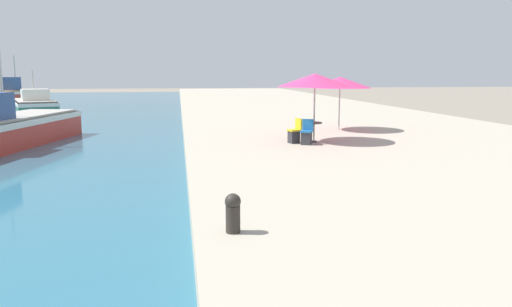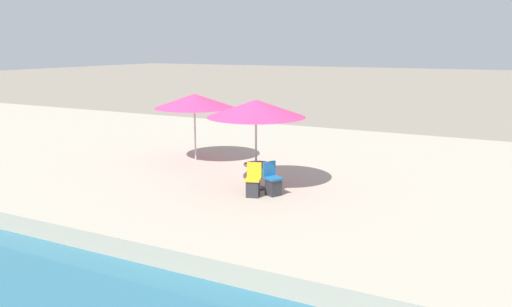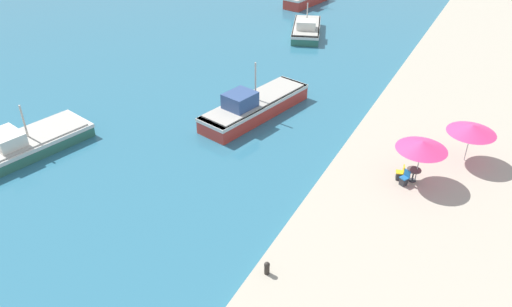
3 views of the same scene
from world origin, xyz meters
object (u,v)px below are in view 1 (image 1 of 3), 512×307
fishing_boat_far (34,105)px  cafe_table (311,128)px  cafe_umbrella_white (340,82)px  cafe_chair_right (294,134)px  cafe_umbrella_pink (315,80)px  fishing_boat_distant (16,95)px  fishing_boat_mid (3,128)px  cafe_chair_left (307,136)px  mooring_bollard (233,212)px

fishing_boat_far → cafe_table: fishing_boat_far is taller
fishing_boat_far → cafe_umbrella_white: 25.30m
cafe_table → cafe_chair_right: bearing=-163.1°
cafe_umbrella_white → fishing_boat_far: bearing=135.0°
cafe_umbrella_pink → fishing_boat_distant: bearing=122.4°
fishing_boat_mid → cafe_umbrella_white: fishing_boat_mid is taller
fishing_boat_far → cafe_chair_right: size_ratio=8.37×
cafe_chair_left → cafe_chair_right: 0.55m
cafe_umbrella_white → mooring_bollard: bearing=-114.6°
cafe_chair_left → cafe_chair_right: same height
fishing_boat_far → mooring_bollard: 33.70m
fishing_boat_distant → mooring_bollard: fishing_boat_distant is taller
fishing_boat_far → mooring_bollard: fishing_boat_far is taller
cafe_umbrella_pink → cafe_chair_left: (-0.48, -0.76, -1.97)m
fishing_boat_distant → cafe_chair_left: fishing_boat_distant is taller
cafe_table → cafe_chair_right: 0.75m
fishing_boat_mid → cafe_chair_left: fishing_boat_mid is taller
fishing_boat_mid → cafe_table: (12.01, -3.54, 0.20)m
cafe_chair_left → fishing_boat_far: bearing=-27.2°
cafe_chair_right → mooring_bollard: 10.54m
fishing_boat_distant → cafe_umbrella_pink: (20.08, -31.64, 1.86)m
cafe_table → mooring_bollard: cafe_table is taller
fishing_boat_mid → cafe_umbrella_white: size_ratio=3.43×
fishing_boat_distant → cafe_chair_left: 37.87m
cafe_umbrella_pink → cafe_umbrella_white: bearing=58.7°
cafe_umbrella_pink → cafe_chair_right: bearing=-158.0°
cafe_umbrella_pink → cafe_chair_left: size_ratio=3.08×
mooring_bollard → cafe_chair_left: bearing=68.8°
fishing_boat_distant → cafe_umbrella_white: bearing=-42.4°
cafe_table → cafe_chair_left: (-0.34, -0.64, -0.21)m
cafe_chair_left → cafe_chair_right: bearing=-22.4°
fishing_boat_mid → cafe_umbrella_pink: fishing_boat_mid is taller
fishing_boat_far → cafe_table: 26.52m
fishing_boat_mid → cafe_chair_left: 12.39m
cafe_umbrella_pink → cafe_table: bearing=-138.0°
fishing_boat_distant → cafe_umbrella_white: size_ratio=2.62×
cafe_table → mooring_bollard: bearing=-111.7°
fishing_boat_distant → cafe_chair_right: 37.33m
cafe_chair_right → mooring_bollard: size_ratio=1.39×
cafe_table → cafe_chair_right: cafe_chair_right is taller
mooring_bollard → cafe_table: bearing=68.3°
fishing_boat_mid → mooring_bollard: fishing_boat_mid is taller
fishing_boat_far → cafe_umbrella_white: fishing_boat_far is taller
fishing_boat_far → cafe_umbrella_pink: (15.71, -21.35, 2.12)m
cafe_table → cafe_chair_right: size_ratio=0.88×
fishing_boat_distant → cafe_table: (19.95, -31.77, 0.09)m
fishing_boat_distant → cafe_chair_right: fishing_boat_distant is taller
fishing_boat_mid → cafe_chair_left: bearing=-6.8°
cafe_umbrella_pink → mooring_bollard: bearing=-112.1°
fishing_boat_far → fishing_boat_distant: 11.19m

